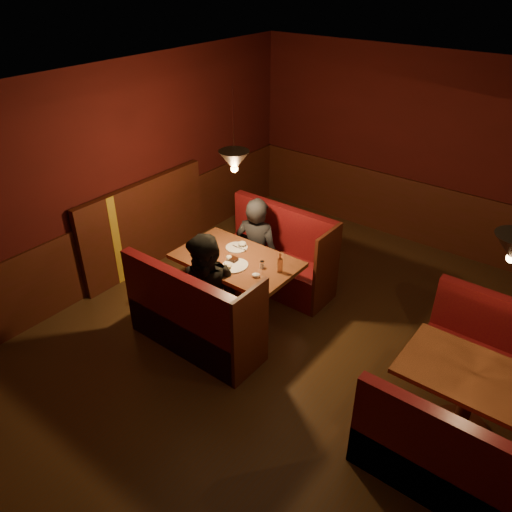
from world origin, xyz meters
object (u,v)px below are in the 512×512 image
Objects in this scene: second_bench_far at (492,361)px; diner_b at (207,278)px; diner_a at (257,232)px; second_bench_near at (438,464)px; main_table at (238,272)px; main_bench_far at (278,261)px; second_table at (470,389)px; main_bench_near at (192,323)px.

second_bench_far is 3.17m from diner_b.
second_bench_near is at bearing 139.56° from diner_a.
main_bench_far is (0.02, 0.85, -0.26)m from main_table.
second_table is 3.17m from diner_a.
diner_a is (-3.10, -0.02, 0.51)m from second_bench_far.
diner_a is (-3.10, 1.53, 0.51)m from second_bench_near.
diner_b is (0.02, 0.27, 0.50)m from main_bench_near.
second_bench_near is 2.94m from diner_b.
main_bench_near is at bearing -165.94° from second_table.
main_table is at bearing 177.38° from second_table.
main_bench_far reaches higher than second_table.
diner_b reaches higher than main_table.
main_table is at bearing 162.66° from second_bench_near.
diner_a is at bearing 166.17° from second_table.
main_bench_far is 2.90m from second_bench_far.
main_table is 0.69m from diner_a.
second_table is 0.90× the size of second_bench_near.
second_table is at bearing 14.06° from main_bench_near.
second_bench_far and second_bench_near have the same top height.
second_bench_near is at bearing -87.80° from second_table.
main_table is 3.00m from second_bench_far.
diner_a is (-0.20, 1.47, 0.48)m from main_bench_near.
main_bench_far is 0.57m from diner_a.
main_bench_near reaches higher than second_bench_far.
diner_a reaches higher than second_table.
main_bench_far is at bearing 176.00° from second_bench_far.
second_bench_far is at bearing 90.00° from second_bench_near.
second_bench_near is at bearing -31.26° from main_bench_far.
second_bench_far is at bearing 12.32° from diner_b.
diner_b is (-2.87, 0.33, 0.53)m from second_bench_near.
diner_a is at bearing 153.66° from second_bench_near.
second_bench_near is at bearing -90.00° from second_bench_far.
diner_b reaches higher than second_table.
main_table reaches higher than second_bench_near.
second_bench_far reaches higher than second_table.
diner_a reaches higher than main_bench_near.
main_bench_far is 3.03m from second_table.
diner_b is (-2.84, -0.45, 0.31)m from second_table.
diner_b is at bearing -89.11° from main_bench_far.
main_bench_far is 3.39m from second_bench_near.
main_bench_far is 1.52m from diner_b.
main_table reaches higher than second_bench_far.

